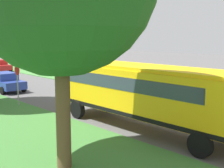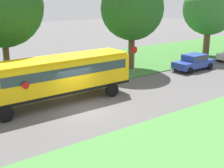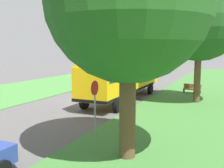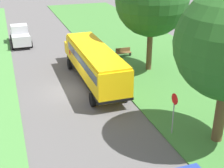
{
  "view_description": "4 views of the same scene",
  "coord_description": "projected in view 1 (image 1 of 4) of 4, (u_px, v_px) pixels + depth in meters",
  "views": [
    {
      "loc": [
        -13.64,
        -10.95,
        4.57
      ],
      "look_at": [
        -0.11,
        3.92,
        1.5
      ],
      "focal_mm": 50.0,
      "sensor_mm": 36.0,
      "label": 1
    },
    {
      "loc": [
        16.54,
        -9.99,
        7.41
      ],
      "look_at": [
        -0.36,
        2.56,
        1.2
      ],
      "focal_mm": 50.0,
      "sensor_mm": 36.0,
      "label": 2
    },
    {
      "loc": [
        -10.16,
        18.67,
        4.15
      ],
      "look_at": [
        -1.81,
        0.1,
        1.45
      ],
      "focal_mm": 42.0,
      "sensor_mm": 36.0,
      "label": 3
    },
    {
      "loc": [
        4.18,
        22.42,
        10.52
      ],
      "look_at": [
        -2.61,
        2.77,
        1.38
      ],
      "focal_mm": 50.0,
      "sensor_mm": 36.0,
      "label": 4
    }
  ],
  "objects": [
    {
      "name": "stop_sign",
      "position": [
        17.0,
        80.0,
        20.46
      ],
      "size": [
        0.08,
        0.68,
        2.74
      ],
      "color": "gray",
      "rests_on": "ground"
    },
    {
      "name": "ground_plane",
      "position": [
        160.0,
        117.0,
        17.77
      ],
      "size": [
        120.0,
        120.0,
        0.0
      ],
      "primitive_type": "plane",
      "color": "#565454"
    },
    {
      "name": "school_bus",
      "position": [
        145.0,
        91.0,
        15.3
      ],
      "size": [
        2.85,
        12.42,
        3.16
      ],
      "color": "yellow",
      "rests_on": "ground"
    },
    {
      "name": "car_blue_nearest",
      "position": [
        5.0,
        81.0,
        26.33
      ],
      "size": [
        2.02,
        4.4,
        1.56
      ],
      "color": "#283D93",
      "rests_on": "ground"
    }
  ]
}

